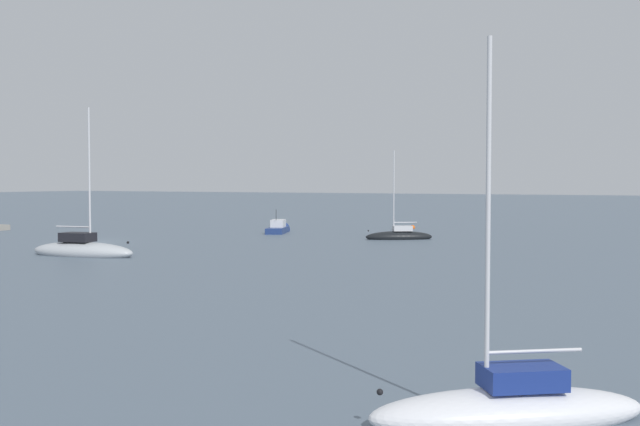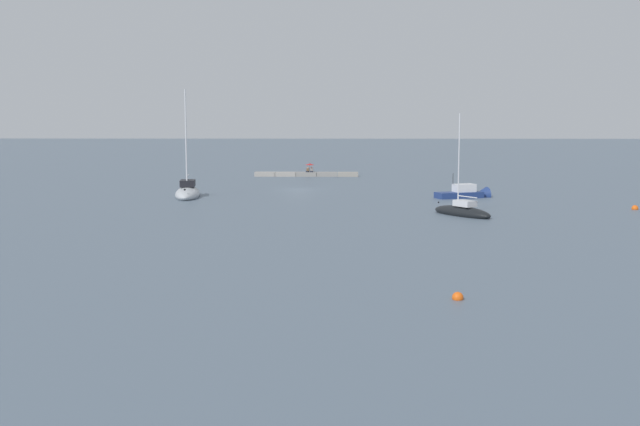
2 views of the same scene
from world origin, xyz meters
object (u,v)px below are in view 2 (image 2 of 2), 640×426
object	(u,v)px
umbrella_open_red	(310,164)
mooring_buoy_mid	(635,208)
person_seated_grey_left	(312,170)
person_seated_brown_right	(308,170)
sailboat_grey_mid	(188,193)
sailboat_black_far	(462,212)
mooring_buoy_far	(458,298)
motorboat_navy_near	(467,194)

from	to	relation	value
umbrella_open_red	mooring_buoy_mid	xyz separation A→B (m)	(-30.31, 40.15, -1.62)
person_seated_grey_left	person_seated_brown_right	world-z (taller)	same
person_seated_grey_left	sailboat_grey_mid	xyz separation A→B (m)	(11.78, 29.66, -0.44)
person_seated_brown_right	sailboat_black_far	size ratio (longest dim) A/B	0.08
sailboat_black_far	mooring_buoy_far	xyz separation A→B (m)	(5.01, 30.35, -0.23)
umbrella_open_red	motorboat_navy_near	distance (m)	34.45
umbrella_open_red	motorboat_navy_near	size ratio (longest dim) A/B	0.21
umbrella_open_red	mooring_buoy_far	world-z (taller)	umbrella_open_red
sailboat_black_far	motorboat_navy_near	xyz separation A→B (m)	(-2.87, -14.96, 0.02)
motorboat_navy_near	person_seated_brown_right	bearing A→B (deg)	-170.22
person_seated_grey_left	person_seated_brown_right	distance (m)	0.56
umbrella_open_red	sailboat_black_far	bearing A→B (deg)	107.76
person_seated_grey_left	mooring_buoy_mid	distance (m)	50.05
mooring_buoy_far	person_seated_grey_left	bearing A→B (deg)	-83.11
mooring_buoy_far	mooring_buoy_mid	bearing A→B (deg)	-120.97
person_seated_brown_right	mooring_buoy_mid	distance (m)	50.41
person_seated_brown_right	sailboat_grey_mid	size ratio (longest dim) A/B	0.06
person_seated_grey_left	sailboat_black_far	world-z (taller)	sailboat_black_far
umbrella_open_red	mooring_buoy_mid	size ratio (longest dim) A/B	2.18
person_seated_brown_right	motorboat_navy_near	world-z (taller)	motorboat_navy_near
sailboat_grey_mid	sailboat_black_far	bearing A→B (deg)	142.70
mooring_buoy_mid	motorboat_navy_near	bearing A→B (deg)	-38.28
sailboat_black_far	mooring_buoy_mid	size ratio (longest dim) A/B	14.96
sailboat_grey_mid	mooring_buoy_mid	world-z (taller)	sailboat_grey_mid
motorboat_navy_near	mooring_buoy_far	size ratio (longest dim) A/B	11.71
sailboat_grey_mid	person_seated_grey_left	bearing A→B (deg)	-118.86
motorboat_navy_near	mooring_buoy_far	world-z (taller)	motorboat_navy_near
umbrella_open_red	sailboat_grey_mid	size ratio (longest dim) A/B	0.11
person_seated_grey_left	motorboat_navy_near	size ratio (longest dim) A/B	0.12
person_seated_brown_right	mooring_buoy_far	xyz separation A→B (m)	(-9.62, 75.02, -0.77)
mooring_buoy_mid	mooring_buoy_far	size ratio (longest dim) A/B	1.15
mooring_buoy_mid	mooring_buoy_far	bearing A→B (deg)	59.03
sailboat_grey_mid	mooring_buoy_mid	bearing A→B (deg)	158.88
person_seated_brown_right	mooring_buoy_far	distance (m)	75.64
sailboat_grey_mid	motorboat_navy_near	world-z (taller)	sailboat_grey_mid
mooring_buoy_mid	person_seated_brown_right	bearing A→B (deg)	-52.61
person_seated_grey_left	mooring_buoy_far	size ratio (longest dim) A/B	1.44
umbrella_open_red	person_seated_brown_right	bearing A→B (deg)	18.01
person_seated_grey_left	person_seated_brown_right	size ratio (longest dim) A/B	1.00
motorboat_navy_near	mooring_buoy_mid	size ratio (longest dim) A/B	10.15
person_seated_grey_left	sailboat_grey_mid	distance (m)	31.92
person_seated_grey_left	sailboat_grey_mid	size ratio (longest dim) A/B	0.06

